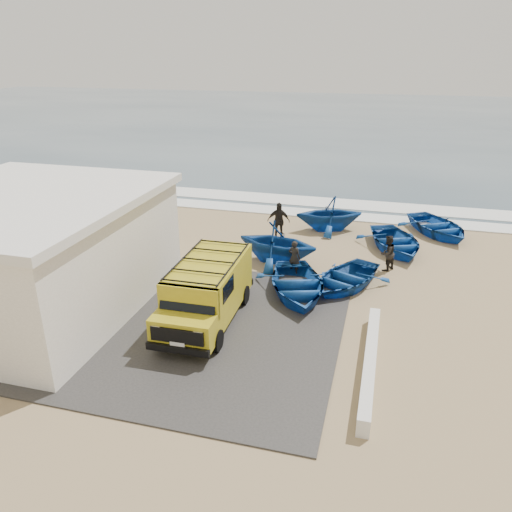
# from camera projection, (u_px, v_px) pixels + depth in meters

# --- Properties ---
(ground) EXTENTS (160.00, 160.00, 0.00)m
(ground) POSITION_uv_depth(u_px,v_px,m) (240.00, 305.00, 19.06)
(ground) COLOR tan
(slab) EXTENTS (12.00, 10.00, 0.05)m
(slab) POSITION_uv_depth(u_px,v_px,m) (170.00, 323.00, 17.75)
(slab) COLOR #3B3936
(slab) RESTS_ON ground
(ocean) EXTENTS (180.00, 88.00, 0.01)m
(ocean) POSITION_uv_depth(u_px,v_px,m) (357.00, 120.00, 68.97)
(ocean) COLOR #385166
(ocean) RESTS_ON ground
(surf_line) EXTENTS (180.00, 1.60, 0.06)m
(surf_line) POSITION_uv_depth(u_px,v_px,m) (298.00, 212.00, 29.74)
(surf_line) COLOR white
(surf_line) RESTS_ON ground
(surf_wash) EXTENTS (180.00, 2.20, 0.04)m
(surf_wash) POSITION_uv_depth(u_px,v_px,m) (306.00, 201.00, 31.97)
(surf_wash) COLOR white
(surf_wash) RESTS_ON ground
(building) EXTENTS (8.40, 9.40, 4.30)m
(building) POSITION_uv_depth(u_px,v_px,m) (28.00, 252.00, 18.25)
(building) COLOR white
(building) RESTS_ON ground
(parapet) EXTENTS (0.35, 6.00, 0.55)m
(parapet) POSITION_uv_depth(u_px,v_px,m) (370.00, 362.00, 15.07)
(parapet) COLOR silver
(parapet) RESTS_ON ground
(van) EXTENTS (2.20, 5.29, 2.25)m
(van) POSITION_uv_depth(u_px,v_px,m) (207.00, 290.00, 17.53)
(van) COLOR gold
(van) RESTS_ON ground
(boat_near_left) EXTENTS (4.31, 5.10, 0.90)m
(boat_near_left) POSITION_uv_depth(u_px,v_px,m) (297.00, 284.00, 19.66)
(boat_near_left) COLOR #13499B
(boat_near_left) RESTS_ON ground
(boat_near_right) EXTENTS (4.09, 4.66, 0.80)m
(boat_near_right) POSITION_uv_depth(u_px,v_px,m) (346.00, 278.00, 20.35)
(boat_near_right) COLOR #13499B
(boat_near_right) RESTS_ON ground
(boat_mid_left) EXTENTS (4.17, 3.76, 1.94)m
(boat_mid_left) POSITION_uv_depth(u_px,v_px,m) (277.00, 242.00, 22.51)
(boat_mid_left) COLOR #13499B
(boat_mid_left) RESTS_ON ground
(boat_mid_right) EXTENTS (4.39, 5.11, 0.89)m
(boat_mid_right) POSITION_uv_depth(u_px,v_px,m) (395.00, 241.00, 24.07)
(boat_mid_right) COLOR #13499B
(boat_mid_right) RESTS_ON ground
(boat_far_left) EXTENTS (4.33, 4.04, 1.85)m
(boat_far_left) POSITION_uv_depth(u_px,v_px,m) (329.00, 213.00, 26.59)
(boat_far_left) COLOR #13499B
(boat_far_left) RESTS_ON ground
(boat_far_right) EXTENTS (4.81, 5.25, 0.89)m
(boat_far_right) POSITION_uv_depth(u_px,v_px,m) (438.00, 226.00, 26.13)
(boat_far_right) COLOR #13499B
(boat_far_right) RESTS_ON ground
(fisherman_front) EXTENTS (0.63, 0.50, 1.51)m
(fisherman_front) POSITION_uv_depth(u_px,v_px,m) (294.00, 257.00, 21.43)
(fisherman_front) COLOR black
(fisherman_front) RESTS_ON ground
(fisherman_middle) EXTENTS (0.95, 0.98, 1.60)m
(fisherman_middle) POSITION_uv_depth(u_px,v_px,m) (387.00, 253.00, 21.76)
(fisherman_middle) COLOR black
(fisherman_middle) RESTS_ON ground
(fisherman_back) EXTENTS (1.20, 0.65, 1.94)m
(fisherman_back) POSITION_uv_depth(u_px,v_px,m) (279.00, 221.00, 25.27)
(fisherman_back) COLOR black
(fisherman_back) RESTS_ON ground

